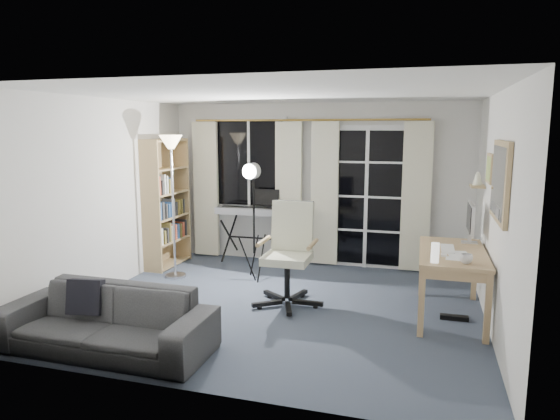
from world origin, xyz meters
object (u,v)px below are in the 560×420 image
object	(u,v)px
desk	(452,259)
torchiere_lamp	(172,164)
bookshelf	(164,206)
mug	(466,258)
office_chair	(290,244)
monitor	(470,219)
sofa	(105,310)
keyboard_piano	(264,212)
studio_light	(252,185)

from	to	relation	value
desk	torchiere_lamp	bearing A→B (deg)	171.98
bookshelf	mug	world-z (taller)	bookshelf
office_chair	desk	distance (m)	1.80
monitor	sofa	distance (m)	4.01
keyboard_piano	studio_light	size ratio (longest dim) A/B	0.90
torchiere_lamp	office_chair	size ratio (longest dim) A/B	1.64
office_chair	monitor	world-z (taller)	monitor
bookshelf	studio_light	world-z (taller)	bookshelf
desk	mug	world-z (taller)	mug
keyboard_piano	mug	size ratio (longest dim) A/B	12.13
bookshelf	keyboard_piano	distance (m)	1.48
sofa	keyboard_piano	bearing A→B (deg)	81.91
keyboard_piano	studio_light	xyz separation A→B (m)	(0.11, -0.83, 0.50)
keyboard_piano	office_chair	world-z (taller)	office_chair
office_chair	mug	world-z (taller)	office_chair
torchiere_lamp	sofa	bearing A→B (deg)	-77.42
torchiere_lamp	mug	bearing A→B (deg)	-14.82
bookshelf	torchiere_lamp	bearing A→B (deg)	-47.93
studio_light	mug	xyz separation A→B (m)	(2.60, -1.13, -0.51)
desk	monitor	size ratio (longest dim) A/B	2.60
mug	studio_light	bearing A→B (deg)	156.57
desk	sofa	size ratio (longest dim) A/B	0.70
keyboard_piano	studio_light	distance (m)	0.98
desk	sofa	world-z (taller)	sofa
sofa	studio_light	bearing A→B (deg)	76.68
bookshelf	desk	bearing A→B (deg)	-11.95
bookshelf	studio_light	size ratio (longest dim) A/B	1.16
bookshelf	keyboard_piano	bearing A→B (deg)	20.94
torchiere_lamp	bookshelf	bearing A→B (deg)	130.38
monitor	desk	bearing A→B (deg)	-114.09
studio_light	desk	size ratio (longest dim) A/B	1.18
desk	keyboard_piano	bearing A→B (deg)	150.25
sofa	bookshelf	bearing A→B (deg)	108.73
torchiere_lamp	sofa	world-z (taller)	torchiere_lamp
monitor	bookshelf	bearing A→B (deg)	172.42
studio_light	sofa	distance (m)	2.64
office_chair	monitor	bearing A→B (deg)	12.83
torchiere_lamp	monitor	distance (m)	3.82
office_chair	sofa	size ratio (longest dim) A/B	0.60
bookshelf	mug	distance (m)	4.36
torchiere_lamp	sofa	distance (m)	2.60
studio_light	mug	world-z (taller)	studio_light
monitor	mug	xyz separation A→B (m)	(-0.10, -0.95, -0.22)
bookshelf	torchiere_lamp	xyz separation A→B (m)	(0.42, -0.50, 0.67)
torchiere_lamp	keyboard_piano	xyz separation A→B (m)	(0.97, 0.99, -0.77)
keyboard_piano	mug	world-z (taller)	keyboard_piano
office_chair	mug	size ratio (longest dim) A/B	9.89
office_chair	mug	bearing A→B (deg)	-14.64
studio_light	monitor	distance (m)	2.72
monitor	sofa	xyz separation A→B (m)	(-3.27, -2.24, -0.62)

